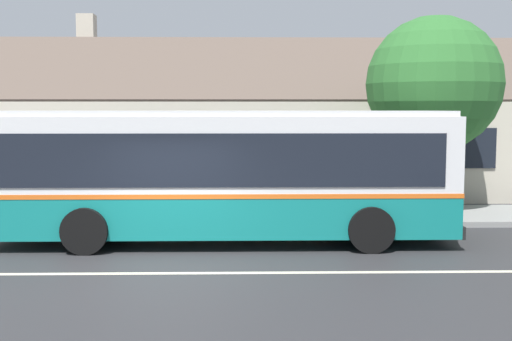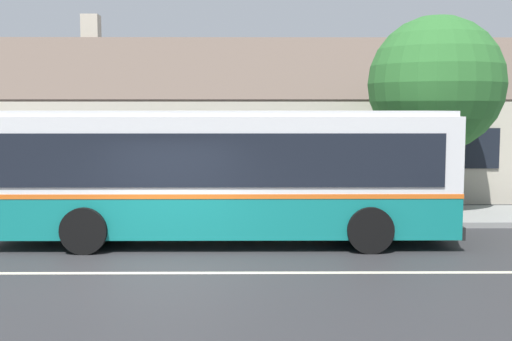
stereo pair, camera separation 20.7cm
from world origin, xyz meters
name	(u,v)px [view 2 (the right image)]	position (x,y,z in m)	size (l,w,h in m)	color
ground_plane	(163,273)	(0.00, 0.00, 0.00)	(300.00, 300.00, 0.00)	#2D2D30
sidewalk_far	(192,216)	(0.00, 6.00, 0.07)	(60.00, 3.00, 0.15)	gray
lane_divider_stripe	(163,273)	(0.00, 0.00, 0.00)	(60.00, 0.16, 0.01)	beige
community_building	(240,141)	(1.22, 14.09, 1.81)	(23.08, 10.88, 6.95)	beige
transit_bus	(222,172)	(0.99, 2.90, 1.63)	(10.52, 2.81, 3.03)	#147F7A
bench_down_street	(75,200)	(-3.18, 5.70, 0.57)	(1.80, 0.51, 0.94)	brown
street_tree_primary	(437,89)	(7.02, 6.74, 3.66)	(3.89, 3.89, 5.74)	#4C3828
bus_stop_sign	(448,164)	(6.85, 4.99, 1.64)	(0.36, 0.07, 2.40)	gray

